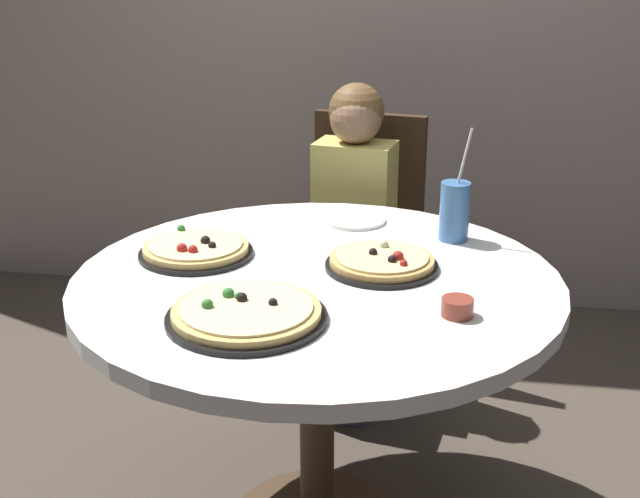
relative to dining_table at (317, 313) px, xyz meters
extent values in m
cylinder|color=white|center=(0.00, 0.00, 0.08)|extent=(1.18, 1.18, 0.04)
cylinder|color=#4C3826|center=(0.00, 0.00, -0.28)|extent=(0.09, 0.09, 0.69)
cube|color=#382619|center=(0.00, 0.84, -0.22)|extent=(0.46, 0.46, 0.04)
cube|color=#382619|center=(0.03, 1.02, 0.04)|extent=(0.40, 0.11, 0.52)
cylinder|color=#382619|center=(-0.20, 0.70, -0.44)|extent=(0.04, 0.04, 0.41)
cylinder|color=#382619|center=(0.14, 0.64, -0.44)|extent=(0.04, 0.04, 0.41)
cylinder|color=#382619|center=(-0.14, 1.04, -0.44)|extent=(0.04, 0.04, 0.41)
cylinder|color=#382619|center=(0.20, 0.98, -0.44)|extent=(0.04, 0.04, 0.41)
cube|color=#3F4766|center=(-0.02, 0.68, -0.42)|extent=(0.29, 0.36, 0.45)
cube|color=#D8CC66|center=(0.00, 0.82, 0.02)|extent=(0.28, 0.20, 0.44)
sphere|color=#997051|center=(0.00, 0.82, 0.32)|extent=(0.17, 0.17, 0.17)
sphere|color=brown|center=(0.00, 0.84, 0.34)|extent=(0.18, 0.18, 0.18)
cylinder|color=black|center=(0.15, 0.07, 0.11)|extent=(0.28, 0.28, 0.01)
cylinder|color=tan|center=(0.15, 0.07, 0.12)|extent=(0.26, 0.26, 0.02)
cylinder|color=beige|center=(0.15, 0.07, 0.13)|extent=(0.23, 0.23, 0.01)
sphere|color=#B2231E|center=(0.21, 0.01, 0.14)|extent=(0.02, 0.02, 0.02)
sphere|color=#B2231E|center=(0.19, 0.06, 0.14)|extent=(0.03, 0.03, 0.03)
sphere|color=black|center=(0.13, 0.08, 0.14)|extent=(0.02, 0.02, 0.02)
sphere|color=black|center=(0.18, 0.03, 0.14)|extent=(0.02, 0.02, 0.02)
sphere|color=beige|center=(0.15, 0.13, 0.14)|extent=(0.02, 0.02, 0.02)
cylinder|color=black|center=(-0.33, 0.09, 0.11)|extent=(0.29, 0.29, 0.01)
cylinder|color=#D8B266|center=(-0.33, 0.09, 0.12)|extent=(0.27, 0.27, 0.02)
cylinder|color=beige|center=(-0.33, 0.09, 0.13)|extent=(0.24, 0.24, 0.01)
sphere|color=black|center=(-0.30, 0.10, 0.14)|extent=(0.03, 0.03, 0.03)
sphere|color=black|center=(-0.28, 0.07, 0.14)|extent=(0.02, 0.02, 0.02)
sphere|color=#387F33|center=(-0.40, 0.18, 0.14)|extent=(0.02, 0.02, 0.02)
sphere|color=#B2231E|center=(-0.32, 0.03, 0.14)|extent=(0.02, 0.02, 0.02)
sphere|color=#B2231E|center=(-0.35, 0.03, 0.14)|extent=(0.03, 0.03, 0.03)
cylinder|color=black|center=(-0.11, -0.27, 0.11)|extent=(0.35, 0.35, 0.01)
cylinder|color=#D8B266|center=(-0.11, -0.27, 0.12)|extent=(0.32, 0.32, 0.02)
cylinder|color=beige|center=(-0.11, -0.27, 0.13)|extent=(0.28, 0.28, 0.01)
sphere|color=black|center=(-0.13, -0.24, 0.14)|extent=(0.02, 0.02, 0.02)
sphere|color=#387F33|center=(-0.19, -0.29, 0.14)|extent=(0.03, 0.03, 0.03)
sphere|color=#387F33|center=(-0.13, -0.23, 0.14)|extent=(0.02, 0.02, 0.02)
sphere|color=#387F33|center=(-0.16, -0.23, 0.14)|extent=(0.03, 0.03, 0.03)
sphere|color=black|center=(-0.06, -0.25, 0.14)|extent=(0.02, 0.02, 0.02)
cylinder|color=#3F72B2|center=(0.33, 0.31, 0.18)|extent=(0.08, 0.08, 0.16)
cylinder|color=white|center=(0.34, 0.31, 0.30)|extent=(0.05, 0.02, 0.22)
cylinder|color=brown|center=(0.33, -0.18, 0.12)|extent=(0.07, 0.07, 0.04)
cylinder|color=white|center=(0.04, 0.42, 0.11)|extent=(0.18, 0.18, 0.01)
camera|label=1|loc=(0.28, -1.80, 0.85)|focal=45.76mm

